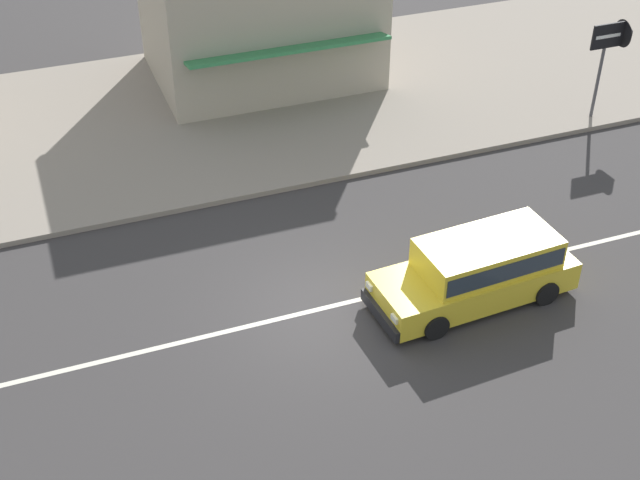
# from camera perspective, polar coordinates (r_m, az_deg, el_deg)

# --- Properties ---
(ground_plane) EXTENTS (160.00, 160.00, 0.00)m
(ground_plane) POSITION_cam_1_polar(r_m,az_deg,el_deg) (20.33, -0.08, -4.46)
(ground_plane) COLOR #383535
(lane_centre_stripe) EXTENTS (50.40, 0.14, 0.01)m
(lane_centre_stripe) POSITION_cam_1_polar(r_m,az_deg,el_deg) (20.32, -0.08, -4.45)
(lane_centre_stripe) COLOR silver
(lane_centre_stripe) RESTS_ON ground
(kerb_strip) EXTENTS (68.00, 10.00, 0.15)m
(kerb_strip) POSITION_cam_1_polar(r_m,az_deg,el_deg) (28.26, -7.13, 8.04)
(kerb_strip) COLOR gray
(kerb_strip) RESTS_ON ground
(minivan_yellow_1) EXTENTS (4.86, 2.07, 1.56)m
(minivan_yellow_1) POSITION_cam_1_polar(r_m,az_deg,el_deg) (20.47, 10.17, -1.76)
(minivan_yellow_1) COLOR yellow
(minivan_yellow_1) RESTS_ON ground
(arrow_signboard) EXTENTS (1.41, 0.82, 3.05)m
(arrow_signboard) POSITION_cam_1_polar(r_m,az_deg,el_deg) (28.23, 18.80, 12.22)
(arrow_signboard) COLOR #4C4C51
(arrow_signboard) RESTS_ON kerb_strip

